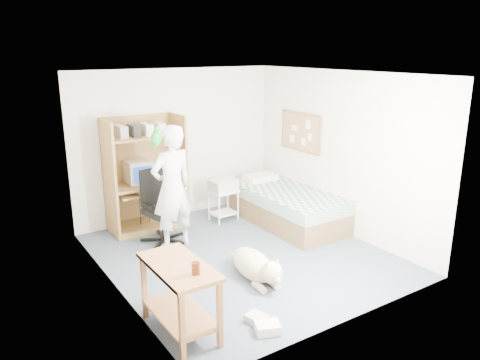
{
  "coord_description": "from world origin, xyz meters",
  "views": [
    {
      "loc": [
        -3.35,
        -5.06,
        2.81
      ],
      "look_at": [
        0.06,
        0.15,
        1.05
      ],
      "focal_mm": 35.0,
      "sensor_mm": 36.0,
      "label": 1
    }
  ],
  "objects": [
    {
      "name": "printer",
      "position": [
        0.49,
        1.31,
        0.62
      ],
      "size": [
        0.44,
        0.35,
        0.18
      ],
      "primitive_type": "cube",
      "rotation": [
        0.0,
        0.0,
        0.06
      ],
      "color": "#BABAB5",
      "rests_on": "printer_cart"
    },
    {
      "name": "wall_right",
      "position": [
        1.8,
        0.0,
        1.25
      ],
      "size": [
        0.02,
        4.0,
        2.5
      ],
      "primitive_type": "cube",
      "color": "silver",
      "rests_on": "floor"
    },
    {
      "name": "wall_left",
      "position": [
        -1.8,
        0.0,
        1.25
      ],
      "size": [
        0.02,
        4.0,
        2.5
      ],
      "primitive_type": "cube",
      "color": "silver",
      "rests_on": "floor"
    },
    {
      "name": "printer_cart",
      "position": [
        0.49,
        1.31,
        0.35
      ],
      "size": [
        0.46,
        0.38,
        0.53
      ],
      "rotation": [
        0.0,
        0.0,
        0.06
      ],
      "color": "white",
      "rests_on": "floor"
    },
    {
      "name": "corkboard",
      "position": [
        1.77,
        0.9,
        1.45
      ],
      "size": [
        0.04,
        0.94,
        0.66
      ],
      "color": "olive",
      "rests_on": "wall_right"
    },
    {
      "name": "keyboard",
      "position": [
        -0.69,
        1.58,
        0.67
      ],
      "size": [
        0.46,
        0.19,
        0.03
      ],
      "primitive_type": "cube",
      "rotation": [
        0.0,
        0.0,
        0.07
      ],
      "color": "beige",
      "rests_on": "computer_hutch"
    },
    {
      "name": "wall_back",
      "position": [
        0.0,
        2.0,
        1.25
      ],
      "size": [
        3.6,
        0.02,
        2.5
      ],
      "primitive_type": "cube",
      "color": "silver",
      "rests_on": "floor"
    },
    {
      "name": "ceiling",
      "position": [
        0.0,
        0.0,
        2.5
      ],
      "size": [
        3.6,
        4.0,
        0.02
      ],
      "primitive_type": "cube",
      "color": "white",
      "rests_on": "wall_back"
    },
    {
      "name": "dog",
      "position": [
        -0.27,
        -0.7,
        0.19
      ],
      "size": [
        0.44,
        1.17,
        0.44
      ],
      "rotation": [
        0.0,
        0.0,
        -0.08
      ],
      "color": "tan",
      "rests_on": "floor"
    },
    {
      "name": "computer_hutch",
      "position": [
        -0.7,
        1.74,
        0.82
      ],
      "size": [
        1.2,
        0.63,
        1.8
      ],
      "color": "olive",
      "rests_on": "floor"
    },
    {
      "name": "parrot",
      "position": [
        -0.88,
        0.79,
        1.65
      ],
      "size": [
        0.13,
        0.23,
        0.36
      ],
      "rotation": [
        0.0,
        0.0,
        0.16
      ],
      "color": "#148E17",
      "rests_on": "person"
    },
    {
      "name": "office_chair",
      "position": [
        -0.74,
        1.09,
        0.39
      ],
      "size": [
        0.61,
        0.61,
        1.08
      ],
      "rotation": [
        0.0,
        0.0,
        0.16
      ],
      "color": "black",
      "rests_on": "floor"
    },
    {
      "name": "side_desk",
      "position": [
        -1.55,
        -1.2,
        0.49
      ],
      "size": [
        0.5,
        1.0,
        0.75
      ],
      "color": "brown",
      "rests_on": "floor"
    },
    {
      "name": "floor_box_b",
      "position": [
        -0.8,
        -1.49,
        0.04
      ],
      "size": [
        0.23,
        0.26,
        0.08
      ],
      "primitive_type": "cube",
      "rotation": [
        0.0,
        0.0,
        0.27
      ],
      "color": "beige",
      "rests_on": "floor"
    },
    {
      "name": "drink_glass",
      "position": [
        -1.5,
        -1.47,
        0.81
      ],
      "size": [
        0.08,
        0.08,
        0.12
      ],
      "primitive_type": "cylinder",
      "color": "#41180A",
      "rests_on": "side_desk"
    },
    {
      "name": "pencil_cup",
      "position": [
        -0.39,
        1.65,
        0.82
      ],
      "size": [
        0.08,
        0.08,
        0.12
      ],
      "primitive_type": "cylinder",
      "color": "gold",
      "rests_on": "computer_hutch"
    },
    {
      "name": "person",
      "position": [
        -0.68,
        0.78,
        0.9
      ],
      "size": [
        0.72,
        0.53,
        1.8
      ],
      "primitive_type": "imported",
      "rotation": [
        0.0,
        0.0,
        3.3
      ],
      "color": "white",
      "rests_on": "floor"
    },
    {
      "name": "floor",
      "position": [
        0.0,
        0.0,
        0.0
      ],
      "size": [
        4.0,
        4.0,
        0.0
      ],
      "primitive_type": "plane",
      "color": "#475061",
      "rests_on": "ground"
    },
    {
      "name": "floor_box_a",
      "position": [
        -0.81,
        -1.7,
        0.05
      ],
      "size": [
        0.31,
        0.28,
        0.1
      ],
      "primitive_type": "cube",
      "rotation": [
        0.0,
        0.0,
        -0.38
      ],
      "color": "white",
      "rests_on": "floor"
    },
    {
      "name": "bed",
      "position": [
        1.3,
        0.62,
        0.29
      ],
      "size": [
        1.02,
        2.02,
        0.66
      ],
      "color": "brown",
      "rests_on": "floor"
    },
    {
      "name": "crt_monitor",
      "position": [
        -0.8,
        1.75,
        0.95
      ],
      "size": [
        0.39,
        0.41,
        0.35
      ],
      "rotation": [
        0.0,
        0.0,
        -0.04
      ],
      "color": "beige",
      "rests_on": "computer_hutch"
    }
  ]
}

